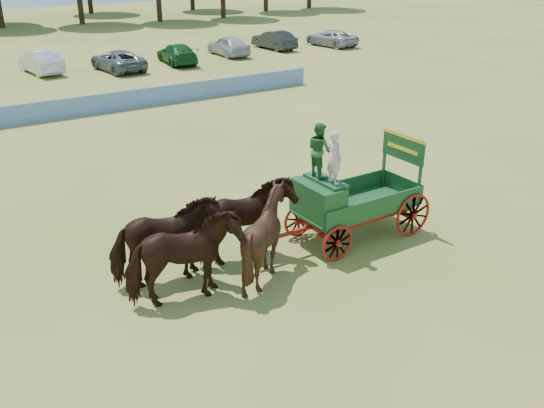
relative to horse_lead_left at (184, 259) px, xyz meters
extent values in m
plane|color=#9D8F47|center=(5.73, 1.43, -1.22)|extent=(160.00, 160.00, 0.00)
imported|color=black|center=(0.00, 0.00, 0.00)|extent=(3.05, 1.73, 2.44)
imported|color=black|center=(0.00, 1.10, 0.00)|extent=(3.06, 1.73, 2.44)
imported|color=black|center=(2.40, 0.00, 0.00)|extent=(2.37, 2.14, 2.45)
imported|color=black|center=(2.40, 1.10, 0.00)|extent=(2.95, 1.45, 2.44)
cube|color=maroon|center=(4.60, 0.55, -0.62)|extent=(0.12, 2.00, 0.12)
cube|color=maroon|center=(7.60, 0.55, -0.62)|extent=(0.12, 2.00, 0.12)
cube|color=maroon|center=(6.10, 0.00, -0.50)|extent=(3.80, 0.10, 0.12)
cube|color=maroon|center=(6.10, 1.10, -0.50)|extent=(3.80, 0.10, 0.12)
cube|color=maroon|center=(3.70, 0.55, -0.47)|extent=(2.80, 0.09, 0.09)
cube|color=#184A1E|center=(6.10, 0.55, -0.22)|extent=(3.80, 1.80, 0.10)
cube|color=#184A1E|center=(6.10, -0.33, 0.08)|extent=(3.80, 0.06, 0.55)
cube|color=#184A1E|center=(6.10, 1.43, 0.08)|extent=(3.80, 0.06, 0.55)
cube|color=#184A1E|center=(7.98, 0.55, 0.08)|extent=(0.06, 1.80, 0.55)
cube|color=#184A1E|center=(4.60, 0.55, 0.33)|extent=(0.85, 1.70, 1.05)
cube|color=#184A1E|center=(4.85, 0.55, 0.90)|extent=(0.55, 1.50, 0.08)
cube|color=#184A1E|center=(4.22, 0.55, 0.13)|extent=(0.10, 1.60, 0.65)
cube|color=#184A1E|center=(4.40, 0.55, -0.17)|extent=(0.55, 1.60, 0.06)
cube|color=#184A1E|center=(7.90, -0.25, 0.73)|extent=(0.08, 0.08, 1.80)
cube|color=#184A1E|center=(7.90, 1.35, 0.73)|extent=(0.08, 0.08, 1.80)
cube|color=#184A1E|center=(7.90, 0.55, 1.33)|extent=(0.07, 1.75, 0.75)
cube|color=gold|center=(7.90, 0.55, 1.73)|extent=(0.08, 1.80, 0.09)
cube|color=gold|center=(7.86, 0.55, 1.33)|extent=(0.02, 1.30, 0.12)
torus|color=maroon|center=(4.60, -0.40, -0.67)|extent=(1.09, 0.09, 1.09)
torus|color=maroon|center=(4.60, 1.50, -0.67)|extent=(1.09, 0.09, 1.09)
torus|color=maroon|center=(7.60, -0.40, -0.52)|extent=(1.39, 0.09, 1.39)
torus|color=maroon|center=(7.60, 1.50, -0.52)|extent=(1.39, 0.09, 1.39)
imported|color=#E4AEC3|center=(4.85, 0.20, 1.71)|extent=(0.37, 0.56, 1.54)
imported|color=#246129|center=(4.85, 0.90, 1.74)|extent=(0.61, 0.78, 1.60)
cube|color=#1E4CA3|center=(4.73, 19.43, -0.70)|extent=(26.00, 0.08, 1.05)
imported|color=silver|center=(4.40, 32.36, -0.42)|extent=(2.25, 5.03, 1.60)
imported|color=slate|center=(9.25, 30.30, -0.50)|extent=(2.89, 5.42, 1.45)
imported|color=#144C1E|center=(13.99, 30.53, -0.49)|extent=(2.71, 5.29, 1.47)
imported|color=#B2B2B7|center=(18.98, 31.48, -0.42)|extent=(1.98, 4.75, 1.61)
imported|color=#262628|center=(23.84, 32.16, -0.44)|extent=(1.90, 4.81, 1.56)
imported|color=#999EA5|center=(29.03, 30.89, -0.51)|extent=(2.96, 5.34, 1.41)
cylinder|color=#382314|center=(15.30, 58.52, 1.31)|extent=(0.60, 0.60, 5.07)
cylinder|color=#382314|center=(23.68, 56.12, 1.12)|extent=(0.60, 0.60, 4.68)
camera|label=1|loc=(-5.42, -12.32, 7.25)|focal=40.00mm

